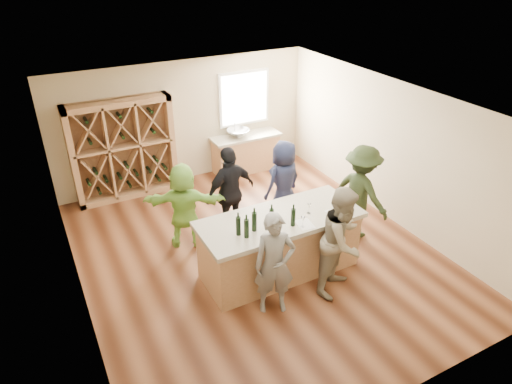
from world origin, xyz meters
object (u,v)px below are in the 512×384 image
wine_bottle_e (271,217)px  person_near_right (342,241)px  wine_bottle_f (293,217)px  tasting_counter_base (280,246)px  sink (238,133)px  person_far_left (184,206)px  wine_bottle_c (254,222)px  wine_bottle_a (238,226)px  wine_bottle_d (270,223)px  person_far_mid (230,192)px  wine_rack (123,150)px  wine_bottle_b (247,228)px  person_server (361,192)px  person_far_right (284,182)px  person_near_left (274,264)px

wine_bottle_e → person_near_right: 1.17m
wine_bottle_f → tasting_counter_base: bearing=99.5°
sink → person_far_left: person_far_left is taller
wine_bottle_c → person_near_right: size_ratio=0.17×
wine_bottle_a → wine_bottle_d: wine_bottle_a is taller
tasting_counter_base → person_far_mid: 1.51m
person_near_right → wine_bottle_d: bearing=120.7°
wine_rack → wine_bottle_d: bearing=-73.0°
wine_bottle_d → wine_bottle_b: bearing=178.3°
tasting_counter_base → person_server: (1.90, 0.27, 0.42)m
wine_bottle_f → person_far_right: bearing=63.2°
wine_bottle_f → wine_bottle_b: bearing=176.4°
wine_bottle_d → wine_bottle_e: size_ratio=0.90×
wine_rack → tasting_counter_base: bearing=-67.5°
wine_rack → person_far_mid: size_ratio=1.21×
wine_bottle_a → wine_bottle_f: size_ratio=1.04×
person_near_left → wine_bottle_f: bearing=58.0°
person_far_left → sink: bearing=-108.4°
wine_bottle_a → person_far_mid: person_far_mid is taller
sink → wine_bottle_e: wine_bottle_e is taller
sink → person_server: (0.81, -3.56, -0.09)m
person_far_mid → wine_bottle_a: bearing=57.8°
wine_rack → wine_bottle_a: bearing=-78.9°
wine_rack → person_near_right: size_ratio=1.20×
sink → tasting_counter_base: size_ratio=0.21×
wine_bottle_a → tasting_counter_base: bearing=9.0°
wine_rack → wine_bottle_a: wine_rack is taller
tasting_counter_base → person_server: bearing=8.2°
wine_bottle_e → person_near_left: bearing=-115.4°
wine_bottle_a → person_far_right: bearing=42.0°
person_server → wine_rack: bearing=32.0°
person_near_left → person_far_mid: person_far_mid is taller
wine_rack → sink: (2.70, -0.07, -0.09)m
wine_bottle_c → person_far_left: bearing=109.2°
wine_bottle_b → person_far_right: bearing=45.4°
person_near_right → person_far_left: 2.93m
person_server → wine_bottle_a: bearing=86.4°
tasting_counter_base → wine_bottle_e: wine_bottle_e is taller
wine_bottle_a → wine_rack: bearing=101.1°
person_server → wine_bottle_f: (-1.85, -0.57, 0.31)m
person_far_mid → person_near_left: bearing=70.3°
person_far_right → person_near_left: bearing=43.8°
wine_bottle_c → wine_bottle_e: wine_bottle_c is taller
sink → person_server: 3.65m
tasting_counter_base → wine_rack: bearing=112.5°
wine_bottle_c → wine_bottle_e: (0.31, 0.01, -0.01)m
wine_bottle_b → person_near_right: 1.53m
wine_rack → wine_bottle_b: 4.24m
person_near_right → wine_bottle_b: bearing=128.0°
sink → wine_bottle_c: size_ratio=1.69×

